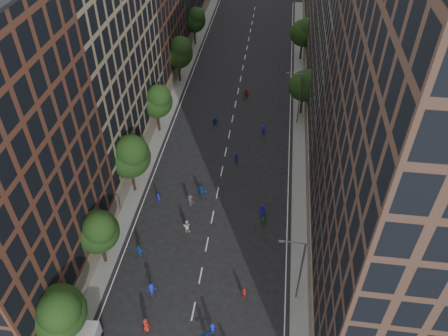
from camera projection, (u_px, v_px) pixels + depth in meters
name	position (u px, v px, depth m)	size (l,w,h in m)	color
ground	(229.00, 136.00, 68.87)	(240.00, 240.00, 0.00)	black
sidewalk_left	(166.00, 105.00, 75.65)	(4.00, 105.00, 0.15)	slate
sidewalk_right	(305.00, 115.00, 73.30)	(4.00, 105.00, 0.15)	slate
bldg_left_b	(78.00, 41.00, 55.90)	(14.00, 26.00, 34.00)	#948061
bldg_left_c	(133.00, 1.00, 75.18)	(14.00, 20.00, 28.00)	#583021
bldg_right_a	(420.00, 156.00, 36.48)	(14.00, 30.00, 36.00)	#4B3328
bldg_right_b	(372.00, 32.00, 59.29)	(14.00, 28.00, 33.00)	#635B51
tree_left_0	(58.00, 312.00, 38.85)	(5.20, 5.20, 8.83)	black
tree_left_1	(98.00, 231.00, 46.65)	(4.80, 4.80, 8.21)	black
tree_left_2	(130.00, 155.00, 55.14)	(5.60, 5.60, 9.45)	black
tree_left_3	(157.00, 100.00, 66.05)	(5.00, 5.00, 8.58)	black
tree_left_4	(179.00, 52.00, 77.91)	(5.40, 5.40, 9.08)	black
tree_left_5	(195.00, 19.00, 90.25)	(4.80, 4.80, 8.33)	black
tree_right_a	(305.00, 85.00, 70.01)	(5.00, 5.00, 8.39)	black
tree_right_b	(304.00, 32.00, 84.85)	(5.20, 5.20, 8.83)	black
streetlamp_near	(299.00, 268.00, 43.41)	(2.64, 0.22, 9.06)	#595B60
streetlamp_far	(299.00, 96.00, 68.26)	(2.64, 0.22, 9.06)	#595B60
skater_1	(212.00, 329.00, 43.07)	(0.66, 0.43, 1.81)	#162FB9
skater_3	(152.00, 290.00, 46.49)	(1.15, 0.66, 1.78)	#1425A9
skater_4	(140.00, 252.00, 50.23)	(1.11, 0.46, 1.89)	#1448A8
skater_6	(146.00, 325.00, 43.33)	(0.91, 0.59, 1.85)	maroon
skater_7	(244.00, 293.00, 46.36)	(0.54, 0.36, 1.49)	maroon
skater_8	(187.00, 226.00, 53.27)	(0.90, 0.70, 1.85)	silver
skater_9	(190.00, 201.00, 56.57)	(1.20, 0.69, 1.86)	#3B3C40
skater_10	(263.00, 221.00, 54.15)	(0.89, 0.37, 1.52)	#1C5F2D
skater_11	(201.00, 191.00, 58.05)	(1.57, 0.50, 1.70)	#1448A5
skater_12	(263.00, 210.00, 55.32)	(0.88, 0.57, 1.80)	#121697
skater_13	(159.00, 198.00, 57.15)	(0.57, 0.38, 1.58)	#161EB3
skater_14	(236.00, 159.00, 63.26)	(0.80, 0.62, 1.65)	#171CBB
skater_15	(263.00, 131.00, 68.47)	(1.15, 0.66, 1.77)	#1C16B3
skater_16	(215.00, 123.00, 70.04)	(1.12, 0.46, 1.90)	#133B9F
skater_17	(246.00, 94.00, 76.77)	(1.71, 0.54, 1.84)	maroon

